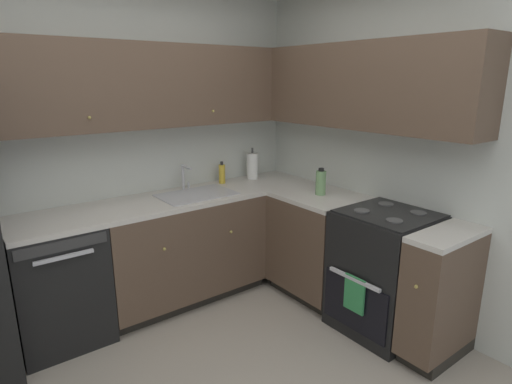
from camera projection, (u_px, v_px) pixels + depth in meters
wall_back at (108, 152)px, 3.31m from camera, size 3.51×0.05×2.54m
wall_right at (433, 160)px, 2.98m from camera, size 0.05×3.54×2.54m
dishwasher at (58, 283)px, 2.97m from camera, size 0.60×0.63×0.87m
lower_cabinets_back at (182, 250)px, 3.54m from camera, size 1.34×0.62×0.87m
countertop_back at (179, 199)px, 3.42m from camera, size 2.55×0.60×0.03m
lower_cabinets_right at (346, 258)px, 3.37m from camera, size 0.62×1.59×0.87m
countertop_right at (349, 205)px, 3.25m from camera, size 0.60×1.59×0.03m
oven_range at (385, 271)px, 3.10m from camera, size 0.68×0.62×1.05m
upper_cabinets_back at (146, 86)px, 3.20m from camera, size 2.23×0.34×0.63m
upper_cabinets_right at (349, 86)px, 3.24m from camera, size 0.32×2.14×0.63m
sink at (197, 199)px, 3.49m from camera, size 0.61×0.40×0.10m
faucet at (185, 175)px, 3.61m from camera, size 0.07×0.16×0.22m
soap_bottle at (222, 174)px, 3.84m from camera, size 0.06×0.06×0.20m
paper_towel_roll at (252, 166)px, 4.01m from camera, size 0.11×0.11×0.31m
oil_bottle at (321, 182)px, 3.46m from camera, size 0.08×0.08×0.22m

